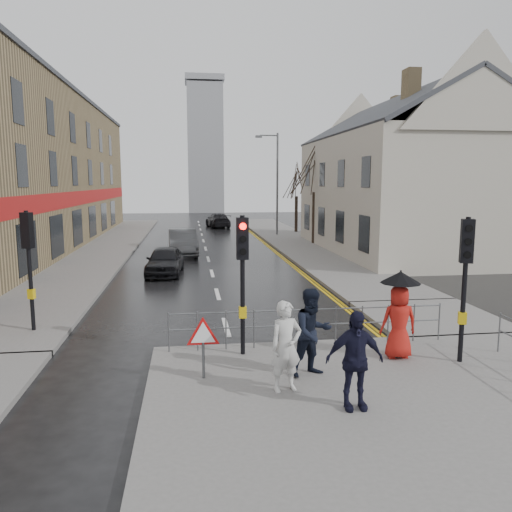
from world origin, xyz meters
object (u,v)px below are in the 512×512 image
object	(u,v)px
pedestrian_b	(312,332)
car_parked	(165,261)
pedestrian_with_umbrella	(399,312)
pedestrian_d	(354,360)
car_mid	(183,242)
pedestrian_a	(286,346)

from	to	relation	value
pedestrian_b	car_parked	distance (m)	13.87
pedestrian_with_umbrella	pedestrian_d	distance (m)	3.15
pedestrian_with_umbrella	pedestrian_d	world-z (taller)	pedestrian_with_umbrella
car_mid	pedestrian_a	bearing A→B (deg)	-86.91
pedestrian_b	pedestrian_with_umbrella	distance (m)	2.45
pedestrian_with_umbrella	car_parked	world-z (taller)	pedestrian_with_umbrella
pedestrian_a	car_mid	distance (m)	20.52
pedestrian_b	pedestrian_d	world-z (taller)	pedestrian_b
pedestrian_a	car_mid	xyz separation A→B (m)	(-2.26, 20.39, -0.30)
pedestrian_a	pedestrian_d	xyz separation A→B (m)	(1.10, -0.96, 0.01)
pedestrian_b	car_mid	xyz separation A→B (m)	(-2.98, 19.68, -0.34)
pedestrian_b	pedestrian_with_umbrella	size ratio (longest dim) A/B	0.92
pedestrian_a	pedestrian_b	size ratio (longest dim) A/B	0.96
pedestrian_d	car_mid	world-z (taller)	pedestrian_d
pedestrian_b	car_parked	bearing A→B (deg)	86.50
pedestrian_a	pedestrian_d	world-z (taller)	pedestrian_d
pedestrian_with_umbrella	pedestrian_a	bearing A→B (deg)	-153.39
pedestrian_a	car_parked	xyz separation A→B (m)	(-3.03, 14.06, -0.40)
pedestrian_b	pedestrian_a	bearing A→B (deg)	-154.54
pedestrian_b	car_mid	size ratio (longest dim) A/B	0.42
pedestrian_b	pedestrian_with_umbrella	xyz separation A→B (m)	(2.31, 0.80, 0.17)
pedestrian_b	car_mid	bearing A→B (deg)	79.42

